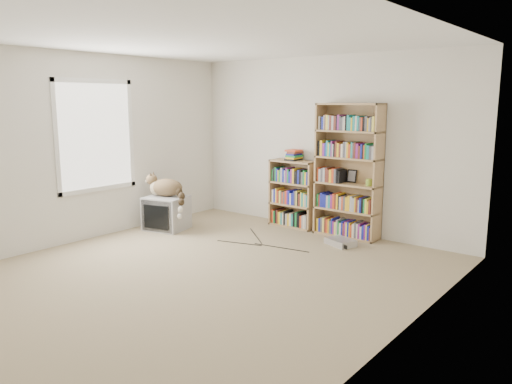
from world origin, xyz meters
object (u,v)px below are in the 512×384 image
Objects in this scene: crt_tv at (167,213)px; bookcase_tall at (349,174)px; cat at (168,190)px; dvd_player at (341,242)px; bookcase_short at (294,196)px.

bookcase_tall is at bearing 16.46° from crt_tv.
dvd_player is (2.39, 0.84, -0.54)m from cat.
crt_tv is 1.81× the size of dvd_player.
crt_tv is at bearing -149.51° from bookcase_tall.
bookcase_tall is 5.00× the size of dvd_player.
cat is at bearing -140.41° from dvd_player.
crt_tv is 0.83× the size of cat.
bookcase_short reaches higher than crt_tv.
crt_tv is 2.69m from bookcase_tall.
cat is 2.17× the size of dvd_player.
cat is 2.59m from dvd_player.
cat reaches higher than crt_tv.
bookcase_short is at bearing 30.29° from crt_tv.
crt_tv is 2.58m from dvd_player.
bookcase_short is (1.33, 1.31, -0.12)m from cat.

